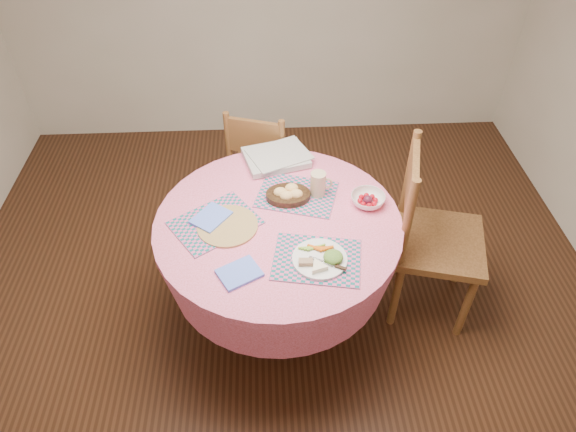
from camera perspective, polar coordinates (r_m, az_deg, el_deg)
The scene contains 16 objects.
ground at distance 3.11m, azimuth -0.94°, elevation -10.66°, with size 4.00×4.00×0.00m, color #331C0F.
room_envelope at distance 2.02m, azimuth -1.51°, elevation 19.88°, with size 4.01×4.01×2.71m.
dining_table at distance 2.69m, azimuth -1.07°, elevation -3.56°, with size 1.24×1.24×0.75m.
chair_right at distance 2.87m, azimuth 15.48°, elevation -1.95°, with size 0.58×0.59×1.06m.
chair_back at distance 3.39m, azimuth -2.88°, elevation 5.86°, with size 0.52×0.51×0.90m.
placemat_front at distance 2.37m, azimuth 3.23°, elevation -4.85°, with size 0.40×0.30×0.01m, color #116364.
placemat_left at distance 2.56m, azimuth -8.09°, elevation -0.75°, with size 0.40×0.30×0.01m, color #116364.
placemat_back at distance 2.70m, azimuth 0.98°, elevation 2.40°, with size 0.40×0.30×0.01m, color #116364.
wicker_trivet at distance 2.53m, azimuth -6.74°, elevation -1.09°, with size 0.30×0.30×0.01m, color #AD894B.
napkin_near at distance 2.31m, azimuth -5.42°, elevation -6.32°, with size 0.18×0.14×0.01m, color #5F7FF5.
napkin_far at distance 2.58m, azimuth -8.54°, elevation -0.18°, with size 0.18×0.14×0.01m, color #5F7FF5.
dinner_plate at distance 2.35m, azimuth 3.75°, elevation -4.74°, with size 0.25×0.25×0.05m.
bread_bowl at distance 2.65m, azimuth 0.03°, elevation 2.47°, with size 0.23×0.23×0.08m.
latte_mug at distance 2.66m, azimuth 3.41°, elevation 3.60°, with size 0.12×0.08×0.13m.
fruit_bowl at distance 2.66m, azimuth 8.86°, elevation 1.79°, with size 0.19×0.19×0.05m.
newspaper_stack at distance 2.92m, azimuth -1.30°, elevation 6.58°, with size 0.42×0.36×0.04m.
Camera 1 is at (-0.05, -1.86, 2.49)m, focal length 32.00 mm.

